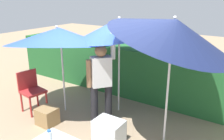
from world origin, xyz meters
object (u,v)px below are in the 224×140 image
(umbrella_orange, at_px, (119,27))
(cooler_box, at_px, (109,131))
(bottle_water, at_px, (50,140))
(umbrella_rainbow, at_px, (173,30))
(crate_cardboard, at_px, (47,116))
(chair_plastic, at_px, (31,89))
(umbrella_yellow, at_px, (59,37))
(person_vendor, at_px, (101,80))

(umbrella_orange, bearing_deg, cooler_box, -66.05)
(bottle_water, bearing_deg, umbrella_rainbow, 72.20)
(umbrella_rainbow, relative_size, crate_cardboard, 6.46)
(chair_plastic, distance_m, bottle_water, 2.64)
(umbrella_yellow, xyz_separation_m, person_vendor, (1.05, -0.01, -0.70))
(umbrella_orange, distance_m, crate_cardboard, 2.26)
(umbrella_yellow, relative_size, cooler_box, 4.30)
(umbrella_rainbow, height_order, umbrella_orange, umbrella_rainbow)
(person_vendor, xyz_separation_m, cooler_box, (0.44, -0.40, -0.73))
(umbrella_rainbow, height_order, bottle_water, umbrella_rainbow)
(person_vendor, bearing_deg, bottle_water, -71.75)
(cooler_box, bearing_deg, person_vendor, 138.04)
(umbrella_yellow, bearing_deg, person_vendor, -0.61)
(umbrella_orange, relative_size, bottle_water, 9.08)
(cooler_box, relative_size, bottle_water, 2.08)
(cooler_box, bearing_deg, umbrella_rainbow, 37.21)
(umbrella_rainbow, distance_m, crate_cardboard, 2.87)
(umbrella_orange, xyz_separation_m, crate_cardboard, (-0.86, -1.26, -1.67))
(umbrella_orange, height_order, chair_plastic, umbrella_orange)
(umbrella_orange, height_order, bottle_water, umbrella_orange)
(person_vendor, bearing_deg, chair_plastic, -167.13)
(umbrella_orange, relative_size, umbrella_yellow, 1.02)
(umbrella_yellow, xyz_separation_m, bottle_water, (1.63, -1.80, -0.75))
(crate_cardboard, bearing_deg, bottle_water, -38.81)
(umbrella_yellow, height_order, bottle_water, umbrella_yellow)
(umbrella_rainbow, distance_m, umbrella_orange, 1.34)
(cooler_box, xyz_separation_m, crate_cardboard, (-1.33, -0.20, -0.03))
(person_vendor, bearing_deg, umbrella_yellow, 179.39)
(umbrella_orange, height_order, umbrella_yellow, umbrella_orange)
(crate_cardboard, bearing_deg, umbrella_orange, 55.48)
(umbrella_rainbow, distance_m, cooler_box, 1.99)
(bottle_water, bearing_deg, person_vendor, 108.25)
(umbrella_orange, relative_size, cooler_box, 4.37)
(umbrella_yellow, height_order, chair_plastic, umbrella_yellow)
(chair_plastic, bearing_deg, person_vendor, 12.87)
(chair_plastic, bearing_deg, cooler_box, -0.80)
(person_vendor, bearing_deg, crate_cardboard, -146.43)
(umbrella_rainbow, relative_size, person_vendor, 1.28)
(umbrella_rainbow, bearing_deg, bottle_water, -107.80)
(umbrella_rainbow, xyz_separation_m, umbrella_yellow, (-2.27, -0.19, -0.29))
(person_vendor, bearing_deg, umbrella_rainbow, 9.22)
(umbrella_yellow, xyz_separation_m, crate_cardboard, (0.15, -0.60, -1.47))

